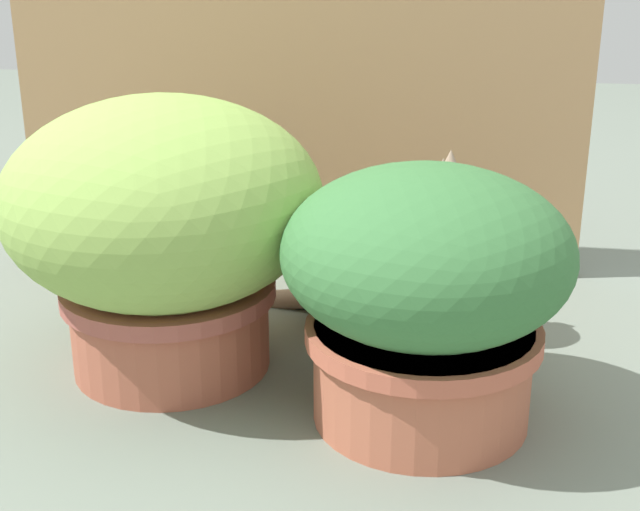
{
  "coord_description": "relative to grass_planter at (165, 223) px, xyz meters",
  "views": [
    {
      "loc": [
        0.33,
        -1.15,
        0.61
      ],
      "look_at": [
        0.15,
        0.04,
        0.18
      ],
      "focal_mm": 49.22,
      "sensor_mm": 36.0,
      "label": 1
    }
  ],
  "objects": [
    {
      "name": "ground_plane",
      "position": [
        0.08,
        -0.01,
        -0.23
      ],
      "size": [
        6.0,
        6.0,
        0.0
      ],
      "primitive_type": "plane",
      "color": "slate"
    },
    {
      "name": "mushroom_ornament_pink",
      "position": [
        0.01,
        -0.07,
        -0.14
      ],
      "size": [
        0.07,
        0.07,
        0.13
      ],
      "color": "silver",
      "rests_on": "ground"
    },
    {
      "name": "mushroom_ornament_red",
      "position": [
        -0.04,
        -0.07,
        -0.14
      ],
      "size": [
        0.11,
        0.11,
        0.12
      ],
      "color": "silver",
      "rests_on": "ground"
    },
    {
      "name": "leafy_planter",
      "position": [
        0.38,
        -0.1,
        -0.04
      ],
      "size": [
        0.38,
        0.38,
        0.35
      ],
      "color": "#B86348",
      "rests_on": "ground"
    },
    {
      "name": "cardboard_backdrop",
      "position": [
        0.1,
        0.48,
        0.25
      ],
      "size": [
        1.1,
        0.03,
        0.96
      ],
      "primitive_type": "cube",
      "color": "tan",
      "rests_on": "ground"
    },
    {
      "name": "grass_planter",
      "position": [
        0.0,
        0.0,
        0.0
      ],
      "size": [
        0.46,
        0.46,
        0.41
      ],
      "color": "#AD5B44",
      "rests_on": "ground"
    },
    {
      "name": "cat",
      "position": [
        0.31,
        0.18,
        -0.11
      ],
      "size": [
        0.37,
        0.21,
        0.32
      ],
      "color": "#9F846E",
      "rests_on": "ground"
    }
  ]
}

